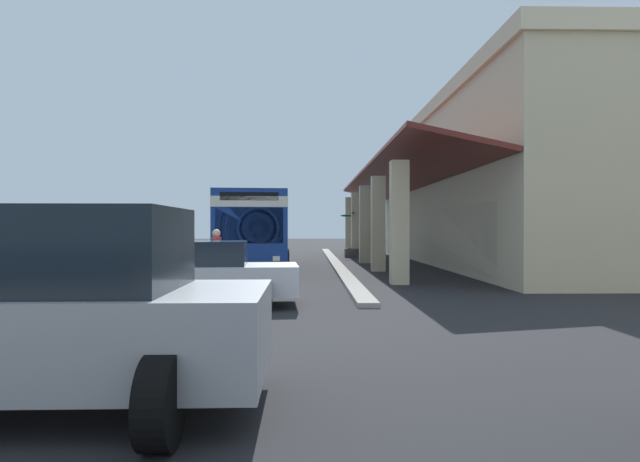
% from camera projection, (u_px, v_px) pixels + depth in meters
% --- Properties ---
extents(ground, '(120.00, 120.00, 0.00)m').
position_uv_depth(ground, '(394.00, 262.00, 28.17)').
color(ground, '#262628').
extents(curb_strip, '(30.42, 0.50, 0.12)m').
position_uv_depth(curb_strip, '(335.00, 262.00, 26.99)').
color(curb_strip, '#9E998E').
rests_on(curb_strip, ground).
extents(plaza_building, '(25.65, 13.84, 7.65)m').
position_uv_depth(plaza_building, '(524.00, 187.00, 27.18)').
color(plaza_building, '#C6B793').
rests_on(plaza_building, ground).
extents(transit_bus, '(11.39, 3.58, 3.34)m').
position_uv_depth(transit_bus, '(251.00, 226.00, 23.33)').
color(transit_bus, navy).
rests_on(transit_bus, ground).
extents(parked_suv_silver, '(2.74, 4.82, 1.97)m').
position_uv_depth(parked_suv_silver, '(14.00, 306.00, 5.19)').
color(parked_suv_silver, '#B2B5BA').
rests_on(parked_suv_silver, ground).
extents(parked_sedan_white, '(2.64, 4.51, 1.47)m').
position_uv_depth(parked_sedan_white, '(198.00, 273.00, 12.15)').
color(parked_sedan_white, silver).
rests_on(parked_sedan_white, ground).
extents(pedestrian, '(0.69, 0.39, 1.73)m').
position_uv_depth(pedestrian, '(216.00, 255.00, 15.40)').
color(pedestrian, '#38383D').
rests_on(pedestrian, ground).
extents(potted_palm, '(1.53, 1.70, 2.74)m').
position_uv_depth(potted_palm, '(353.00, 248.00, 32.29)').
color(potted_palm, '#4C4742').
rests_on(potted_palm, ground).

